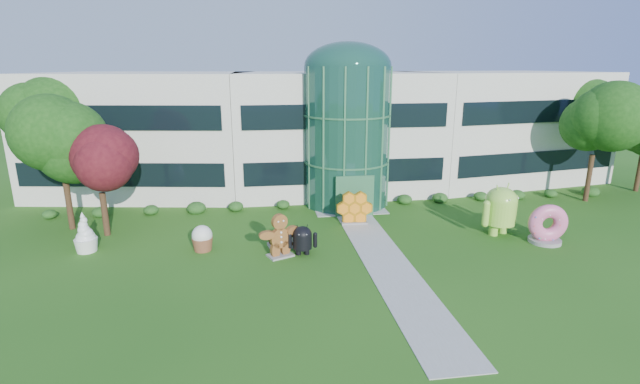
{
  "coord_description": "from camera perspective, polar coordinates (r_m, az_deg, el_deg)",
  "views": [
    {
      "loc": [
        -6.55,
        -20.24,
        9.92
      ],
      "look_at": [
        -2.78,
        6.0,
        2.6
      ],
      "focal_mm": 26.0,
      "sensor_mm": 36.0,
      "label": 1
    }
  ],
  "objects": [
    {
      "name": "ground",
      "position": [
        23.47,
        8.96,
        -9.77
      ],
      "size": [
        140.0,
        140.0,
        0.0
      ],
      "primitive_type": "plane",
      "color": "#215114",
      "rests_on": "ground"
    },
    {
      "name": "building",
      "position": [
        39.15,
        1.53,
        7.69
      ],
      "size": [
        46.0,
        15.0,
        9.3
      ],
      "primitive_type": null,
      "color": "beige",
      "rests_on": "ground"
    },
    {
      "name": "atrium",
      "position": [
        33.28,
        3.28,
        6.73
      ],
      "size": [
        6.0,
        6.0,
        9.8
      ],
      "primitive_type": "cylinder",
      "color": "#194738",
      "rests_on": "ground"
    },
    {
      "name": "walkway",
      "position": [
        25.21,
        7.63,
        -7.83
      ],
      "size": [
        2.4,
        20.0,
        0.04
      ],
      "primitive_type": "cube",
      "color": "#9E9E93",
      "rests_on": "ground"
    },
    {
      "name": "tree_red",
      "position": [
        29.96,
        -25.31,
        0.57
      ],
      "size": [
        4.0,
        4.0,
        6.0
      ],
      "primitive_type": null,
      "color": "#3F0C14",
      "rests_on": "ground"
    },
    {
      "name": "trees_backdrop",
      "position": [
        34.36,
        2.94,
        5.83
      ],
      "size": [
        52.0,
        8.0,
        8.4
      ],
      "primitive_type": null,
      "color": "#154010",
      "rests_on": "ground"
    },
    {
      "name": "android_green",
      "position": [
        29.67,
        21.34,
        -1.71
      ],
      "size": [
        3.57,
        3.02,
        3.43
      ],
      "primitive_type": null,
      "rotation": [
        0.0,
        0.0,
        0.39
      ],
      "color": "#97D745",
      "rests_on": "ground"
    },
    {
      "name": "android_black",
      "position": [
        24.93,
        -2.18,
        -5.7
      ],
      "size": [
        1.71,
        1.19,
        1.87
      ],
      "primitive_type": null,
      "rotation": [
        0.0,
        0.0,
        -0.06
      ],
      "color": "black",
      "rests_on": "ground"
    },
    {
      "name": "donut",
      "position": [
        29.49,
        26.14,
        -3.46
      ],
      "size": [
        2.39,
        1.41,
        2.34
      ],
      "primitive_type": null,
      "rotation": [
        0.0,
        0.0,
        -0.15
      ],
      "color": "#D45085",
      "rests_on": "ground"
    },
    {
      "name": "gingerbread",
      "position": [
        24.68,
        -4.97,
        -5.31
      ],
      "size": [
        2.78,
        1.96,
        2.4
      ],
      "primitive_type": null,
      "rotation": [
        0.0,
        0.0,
        0.41
      ],
      "color": "brown",
      "rests_on": "ground"
    },
    {
      "name": "ice_cream_sandwich",
      "position": [
        26.27,
        -4.25,
        -5.78
      ],
      "size": [
        2.09,
        1.34,
        0.86
      ],
      "primitive_type": null,
      "rotation": [
        0.0,
        0.0,
        0.2
      ],
      "color": "black",
      "rests_on": "ground"
    },
    {
      "name": "honeycomb",
      "position": [
        29.76,
        4.25,
        -2.12
      ],
      "size": [
        2.5,
        1.03,
        1.93
      ],
      "primitive_type": null,
      "rotation": [
        0.0,
        0.0,
        -0.06
      ],
      "color": "orange",
      "rests_on": "ground"
    },
    {
      "name": "froyo",
      "position": [
        28.31,
        -26.99,
        -4.44
      ],
      "size": [
        1.68,
        1.68,
        2.22
      ],
      "primitive_type": null,
      "rotation": [
        0.0,
        0.0,
        0.37
      ],
      "color": "white",
      "rests_on": "ground"
    },
    {
      "name": "cupcake",
      "position": [
        26.34,
        -14.29,
        -5.5
      ],
      "size": [
        1.43,
        1.43,
        1.45
      ],
      "primitive_type": null,
      "rotation": [
        0.0,
        0.0,
        -0.21
      ],
      "color": "white",
      "rests_on": "ground"
    }
  ]
}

